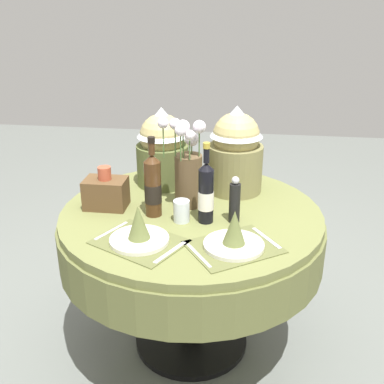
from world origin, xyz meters
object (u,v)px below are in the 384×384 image
place_setting_right (234,237)px  gift_tub_back_left (162,145)px  gift_tub_back_right (236,147)px  place_setting_left (139,232)px  wine_bottle_left (153,186)px  tumbler_near_left (182,211)px  wine_bottle_centre (206,193)px  dining_table (191,238)px  pepper_mill (235,201)px  woven_basket_side_left (106,192)px  flower_vase (188,169)px

place_setting_right → gift_tub_back_left: size_ratio=1.05×
gift_tub_back_right → place_setting_left: bearing=-120.6°
wine_bottle_left → tumbler_near_left: 0.17m
gift_tub_back_left → wine_bottle_centre: bearing=-56.9°
place_setting_left → dining_table: bearing=62.7°
wine_bottle_left → gift_tub_back_left: bearing=94.4°
wine_bottle_centre → pepper_mill: size_ratio=1.70×
wine_bottle_left → gift_tub_back_right: bearing=44.1°
tumbler_near_left → gift_tub_back_left: size_ratio=0.24×
wine_bottle_left → wine_bottle_centre: size_ratio=1.01×
dining_table → tumbler_near_left: (-0.03, -0.11, 0.19)m
dining_table → gift_tub_back_left: size_ratio=3.03×
gift_tub_back_right → woven_basket_side_left: gift_tub_back_right is taller
dining_table → wine_bottle_left: (-0.16, -0.07, 0.29)m
tumbler_near_left → woven_basket_side_left: bearing=165.0°
flower_vase → gift_tub_back_right: gift_tub_back_right is taller
dining_table → tumbler_near_left: bearing=-103.6°
pepper_mill → gift_tub_back_left: size_ratio=0.52×
flower_vase → wine_bottle_left: bearing=-138.7°
flower_vase → woven_basket_side_left: bearing=-169.5°
gift_tub_back_left → wine_bottle_left: bearing=-85.6°
tumbler_near_left → gift_tub_back_right: gift_tub_back_right is taller
wine_bottle_left → gift_tub_back_right: size_ratio=0.84×
dining_table → woven_basket_side_left: woven_basket_side_left is taller
tumbler_near_left → pepper_mill: bearing=6.3°
pepper_mill → gift_tub_back_left: gift_tub_back_left is taller
flower_vase → woven_basket_side_left: (-0.37, -0.07, -0.10)m
place_setting_right → wine_bottle_left: 0.46m
tumbler_near_left → pepper_mill: 0.24m
flower_vase → gift_tub_back_left: (-0.17, 0.25, 0.03)m
dining_table → wine_bottle_left: 0.34m
pepper_mill → gift_tub_back_right: 0.38m
wine_bottle_centre → pepper_mill: bearing=6.7°
dining_table → wine_bottle_centre: size_ratio=3.41×
pepper_mill → gift_tub_back_right: (-0.02, 0.36, 0.13)m
tumbler_near_left → woven_basket_side_left: (-0.37, 0.10, 0.03)m
dining_table → place_setting_right: size_ratio=2.87×
wine_bottle_centre → dining_table: bearing=127.5°
dining_table → flower_vase: (-0.02, 0.06, 0.32)m
place_setting_right → wine_bottle_centre: wine_bottle_centre is taller
wine_bottle_centre → tumbler_near_left: wine_bottle_centre is taller
place_setting_right → wine_bottle_left: wine_bottle_left is taller
pepper_mill → wine_bottle_centre: bearing=-173.3°
gift_tub_back_left → woven_basket_side_left: (-0.21, -0.32, -0.14)m
place_setting_left → tumbler_near_left: (0.14, 0.21, 0.00)m
pepper_mill → place_setting_right: bearing=-87.4°
pepper_mill → wine_bottle_left: bearing=176.6°
tumbler_near_left → gift_tub_back_right: bearing=61.0°
place_setting_right → wine_bottle_left: bearing=146.2°
wine_bottle_centre → gift_tub_back_left: (-0.27, 0.41, 0.08)m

